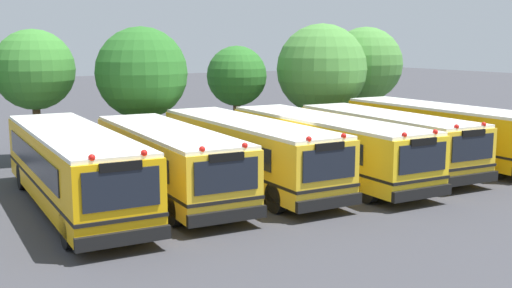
% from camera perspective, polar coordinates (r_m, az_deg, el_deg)
% --- Properties ---
extents(ground_plane, '(160.00, 160.00, 0.00)m').
position_cam_1_polar(ground_plane, '(25.17, 2.63, -3.35)').
color(ground_plane, '#38383D').
extents(school_bus_0, '(2.69, 11.24, 2.75)m').
position_cam_1_polar(school_bus_0, '(21.60, -16.27, -1.93)').
color(school_bus_0, '#EAA80C').
rests_on(school_bus_0, ground_plane).
extents(school_bus_1, '(2.78, 10.03, 2.60)m').
position_cam_1_polar(school_bus_1, '(22.48, -8.00, -1.40)').
color(school_bus_1, yellow).
rests_on(school_bus_1, ground_plane).
extents(school_bus_2, '(2.49, 10.76, 2.66)m').
position_cam_1_polar(school_bus_2, '(24.03, -0.79, -0.55)').
color(school_bus_2, yellow).
rests_on(school_bus_2, ground_plane).
extents(school_bus_3, '(2.62, 11.30, 2.60)m').
position_cam_1_polar(school_bus_3, '(25.66, 6.25, -0.03)').
color(school_bus_3, yellow).
rests_on(school_bus_3, ground_plane).
extents(school_bus_4, '(2.81, 9.97, 2.57)m').
position_cam_1_polar(school_bus_4, '(27.71, 11.71, 0.48)').
color(school_bus_4, yellow).
rests_on(school_bus_4, ground_plane).
extents(school_bus_5, '(2.66, 10.27, 2.73)m').
position_cam_1_polar(school_bus_5, '(30.19, 16.18, 1.18)').
color(school_bus_5, '#EAA80C').
rests_on(school_bus_5, ground_plane).
extents(tree_1, '(3.63, 3.63, 6.07)m').
position_cam_1_polar(tree_1, '(30.16, -19.49, 6.30)').
color(tree_1, '#4C3823').
rests_on(tree_1, ground_plane).
extents(tree_2, '(4.27, 4.27, 6.20)m').
position_cam_1_polar(tree_2, '(29.88, -10.21, 6.41)').
color(tree_2, '#4C3823').
rests_on(tree_2, ground_plane).
extents(tree_3, '(3.25, 3.25, 5.28)m').
position_cam_1_polar(tree_3, '(34.25, -1.73, 6.20)').
color(tree_3, '#4C3823').
rests_on(tree_3, ground_plane).
extents(tree_4, '(5.04, 5.04, 6.49)m').
position_cam_1_polar(tree_4, '(35.47, 5.97, 6.82)').
color(tree_4, '#4C3823').
rests_on(tree_4, ground_plane).
extents(tree_5, '(4.42, 4.42, 6.36)m').
position_cam_1_polar(tree_5, '(38.31, 9.89, 7.24)').
color(tree_5, '#4C3823').
rests_on(tree_5, ground_plane).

